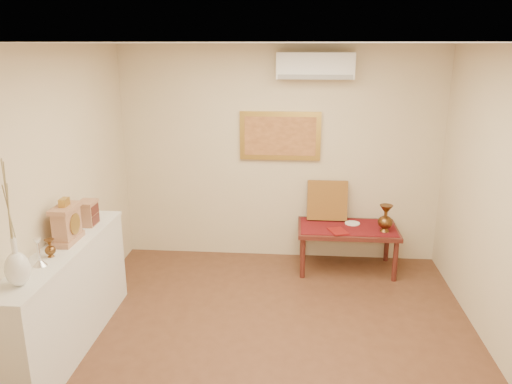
# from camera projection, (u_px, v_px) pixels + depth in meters

# --- Properties ---
(floor) EXTENTS (4.50, 4.50, 0.00)m
(floor) POSITION_uv_depth(u_px,v_px,m) (269.00, 355.00, 4.50)
(floor) COLOR brown
(floor) RESTS_ON ground
(ceiling) EXTENTS (4.50, 4.50, 0.00)m
(ceiling) POSITION_uv_depth(u_px,v_px,m) (271.00, 43.00, 3.73)
(ceiling) COLOR white
(ceiling) RESTS_ON ground
(wall_back) EXTENTS (4.00, 0.02, 2.70)m
(wall_back) POSITION_uv_depth(u_px,v_px,m) (280.00, 155.00, 6.26)
(wall_back) COLOR beige
(wall_back) RESTS_ON ground
(wall_left) EXTENTS (0.02, 4.50, 2.70)m
(wall_left) POSITION_uv_depth(u_px,v_px,m) (37.00, 207.00, 4.27)
(wall_left) COLOR beige
(wall_left) RESTS_ON ground
(white_vase) EXTENTS (0.18, 0.18, 0.95)m
(white_vase) POSITION_uv_depth(u_px,v_px,m) (11.00, 225.00, 3.55)
(white_vase) COLOR white
(white_vase) RESTS_ON display_ledge
(candlestick) EXTENTS (0.11, 0.11, 0.23)m
(candlestick) POSITION_uv_depth(u_px,v_px,m) (39.00, 252.00, 3.98)
(candlestick) COLOR silver
(candlestick) RESTS_ON display_ledge
(brass_urn_small) EXTENTS (0.09, 0.09, 0.20)m
(brass_urn_small) POSITION_uv_depth(u_px,v_px,m) (50.00, 245.00, 4.15)
(brass_urn_small) COLOR brown
(brass_urn_small) RESTS_ON display_ledge
(table_cloth) EXTENTS (1.14, 0.59, 0.01)m
(table_cloth) POSITION_uv_depth(u_px,v_px,m) (348.00, 227.00, 6.07)
(table_cloth) COLOR maroon
(table_cloth) RESTS_ON low_table
(brass_urn_tall) EXTENTS (0.18, 0.18, 0.40)m
(brass_urn_tall) POSITION_uv_depth(u_px,v_px,m) (386.00, 215.00, 5.87)
(brass_urn_tall) COLOR brown
(brass_urn_tall) RESTS_ON table_cloth
(plate) EXTENTS (0.18, 0.18, 0.01)m
(plate) POSITION_uv_depth(u_px,v_px,m) (352.00, 223.00, 6.16)
(plate) COLOR white
(plate) RESTS_ON table_cloth
(menu) EXTENTS (0.26, 0.30, 0.01)m
(menu) POSITION_uv_depth(u_px,v_px,m) (338.00, 231.00, 5.91)
(menu) COLOR maroon
(menu) RESTS_ON table_cloth
(cushion) EXTENTS (0.50, 0.20, 0.51)m
(cushion) POSITION_uv_depth(u_px,v_px,m) (327.00, 200.00, 6.26)
(cushion) COLOR maroon
(cushion) RESTS_ON table_cloth
(display_ledge) EXTENTS (0.37, 2.02, 0.98)m
(display_ledge) POSITION_uv_depth(u_px,v_px,m) (68.00, 298.00, 4.51)
(display_ledge) COLOR silver
(display_ledge) RESTS_ON floor
(mantel_clock) EXTENTS (0.17, 0.36, 0.41)m
(mantel_clock) POSITION_uv_depth(u_px,v_px,m) (67.00, 224.00, 4.45)
(mantel_clock) COLOR tan
(mantel_clock) RESTS_ON display_ledge
(wooden_chest) EXTENTS (0.16, 0.21, 0.24)m
(wooden_chest) POSITION_uv_depth(u_px,v_px,m) (88.00, 213.00, 4.89)
(wooden_chest) COLOR tan
(wooden_chest) RESTS_ON display_ledge
(low_table) EXTENTS (1.20, 0.70, 0.55)m
(low_table) POSITION_uv_depth(u_px,v_px,m) (347.00, 232.00, 6.09)
(low_table) COLOR #511E18
(low_table) RESTS_ON floor
(painting) EXTENTS (1.00, 0.06, 0.60)m
(painting) POSITION_uv_depth(u_px,v_px,m) (280.00, 136.00, 6.17)
(painting) COLOR #B18B38
(painting) RESTS_ON wall_back
(ac_unit) EXTENTS (0.90, 0.25, 0.30)m
(ac_unit) POSITION_uv_depth(u_px,v_px,m) (315.00, 66.00, 5.79)
(ac_unit) COLOR silver
(ac_unit) RESTS_ON wall_back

